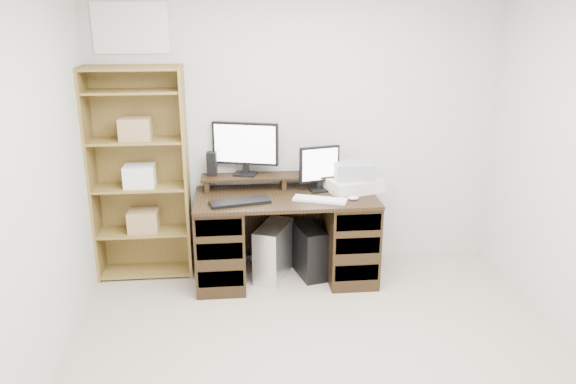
{
  "coord_description": "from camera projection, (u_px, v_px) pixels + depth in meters",
  "views": [
    {
      "loc": [
        -0.56,
        -2.75,
        2.24
      ],
      "look_at": [
        -0.15,
        1.43,
        0.85
      ],
      "focal_mm": 35.0,
      "sensor_mm": 36.0,
      "label": 1
    }
  ],
  "objects": [
    {
      "name": "basket",
      "position": [
        354.0,
        171.0,
        4.73
      ],
      "size": [
        0.33,
        0.23,
        0.14
      ],
      "primitive_type": "cube",
      "rotation": [
        0.0,
        0.0,
        0.0
      ],
      "color": "gray",
      "rests_on": "printer"
    },
    {
      "name": "printer",
      "position": [
        353.0,
        185.0,
        4.76
      ],
      "size": [
        0.51,
        0.44,
        0.11
      ],
      "primitive_type": "cube",
      "rotation": [
        0.0,
        0.0,
        0.31
      ],
      "color": "beige",
      "rests_on": "desk"
    },
    {
      "name": "tower_black",
      "position": [
        309.0,
        250.0,
        4.89
      ],
      "size": [
        0.29,
        0.48,
        0.44
      ],
      "rotation": [
        0.0,
        0.0,
        0.23
      ],
      "color": "black",
      "rests_on": "ground"
    },
    {
      "name": "desk",
      "position": [
        286.0,
        236.0,
        4.77
      ],
      "size": [
        1.5,
        0.7,
        0.75
      ],
      "color": "black",
      "rests_on": "ground"
    },
    {
      "name": "bookshelf",
      "position": [
        140.0,
        173.0,
        4.69
      ],
      "size": [
        0.8,
        0.3,
        1.8
      ],
      "color": "olive",
      "rests_on": "ground"
    },
    {
      "name": "keyboard_white",
      "position": [
        320.0,
        200.0,
        4.52
      ],
      "size": [
        0.45,
        0.27,
        0.02
      ],
      "primitive_type": "cube",
      "rotation": [
        0.0,
        0.0,
        -0.36
      ],
      "color": "silver",
      "rests_on": "desk"
    },
    {
      "name": "monitor_wide",
      "position": [
        245.0,
        146.0,
        4.75
      ],
      "size": [
        0.56,
        0.21,
        0.45
      ],
      "rotation": [
        0.0,
        0.0,
        -0.28
      ],
      "color": "black",
      "rests_on": "riser_shelf"
    },
    {
      "name": "monitor_small",
      "position": [
        319.0,
        167.0,
        4.72
      ],
      "size": [
        0.35,
        0.16,
        0.38
      ],
      "rotation": [
        0.0,
        0.0,
        0.23
      ],
      "color": "black",
      "rests_on": "desk"
    },
    {
      "name": "room",
      "position": [
        342.0,
        203.0,
        2.96
      ],
      "size": [
        3.54,
        4.04,
        2.54
      ],
      "color": "#B1A18E",
      "rests_on": "ground"
    },
    {
      "name": "keyboard_black",
      "position": [
        240.0,
        202.0,
        4.46
      ],
      "size": [
        0.5,
        0.26,
        0.03
      ],
      "primitive_type": "cube",
      "rotation": [
        0.0,
        0.0,
        0.23
      ],
      "color": "black",
      "rests_on": "desk"
    },
    {
      "name": "mouse",
      "position": [
        353.0,
        198.0,
        4.54
      ],
      "size": [
        0.11,
        0.09,
        0.04
      ],
      "primitive_type": "ellipsoid",
      "rotation": [
        0.0,
        0.0,
        -0.39
      ],
      "color": "silver",
      "rests_on": "desk"
    },
    {
      "name": "speaker",
      "position": [
        212.0,
        164.0,
        4.76
      ],
      "size": [
        0.09,
        0.09,
        0.2
      ],
      "primitive_type": "cube",
      "rotation": [
        0.0,
        0.0,
        -0.09
      ],
      "color": "black",
      "rests_on": "riser_shelf"
    },
    {
      "name": "riser_shelf",
      "position": [
        283.0,
        178.0,
        4.82
      ],
      "size": [
        1.4,
        0.22,
        0.12
      ],
      "color": "black",
      "rests_on": "desk"
    },
    {
      "name": "tower_silver",
      "position": [
        274.0,
        251.0,
        4.84
      ],
      "size": [
        0.38,
        0.52,
        0.47
      ],
      "primitive_type": "cube",
      "rotation": [
        0.0,
        0.0,
        -0.41
      ],
      "color": "silver",
      "rests_on": "ground"
    }
  ]
}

